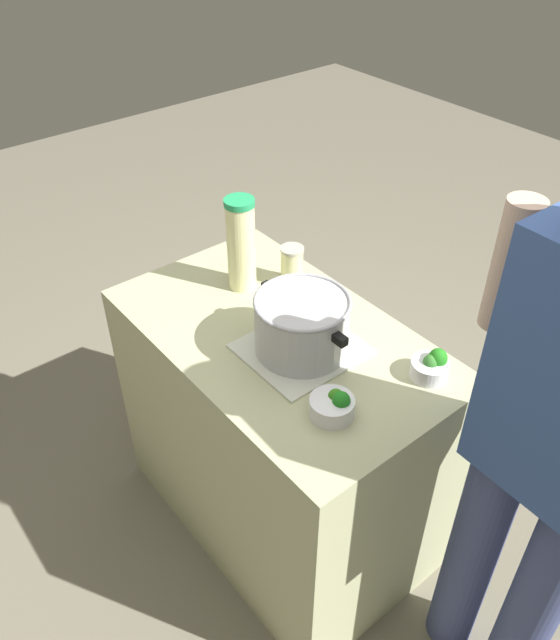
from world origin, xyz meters
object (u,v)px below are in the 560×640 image
object	(u,v)px
broccoli_bowl_center	(333,406)
person_cook	(550,457)
lemonade_pitcher	(241,244)
mason_jar	(292,265)
broccoli_bowl_front	(431,366)
cooking_pot	(302,324)

from	to	relation	value
broccoli_bowl_center	person_cook	xyz separation A→B (m)	(0.45, 0.25, 0.03)
lemonade_pitcher	broccoli_bowl_center	xyz separation A→B (m)	(0.60, -0.16, -0.12)
mason_jar	lemonade_pitcher	bearing A→B (deg)	-122.12
lemonade_pitcher	broccoli_bowl_front	world-z (taller)	lemonade_pitcher
mason_jar	broccoli_bowl_center	world-z (taller)	mason_jar
broccoli_bowl_center	lemonade_pitcher	bearing A→B (deg)	165.05
lemonade_pitcher	mason_jar	bearing A→B (deg)	57.88
lemonade_pitcher	person_cook	world-z (taller)	person_cook
lemonade_pitcher	broccoli_bowl_center	world-z (taller)	lemonade_pitcher
cooking_pot	person_cook	world-z (taller)	person_cook
lemonade_pitcher	broccoli_bowl_center	distance (m)	0.64
lemonade_pitcher	broccoli_bowl_front	xyz separation A→B (m)	(0.66, 0.14, -0.12)
cooking_pot	broccoli_bowl_center	distance (m)	0.27
cooking_pot	broccoli_bowl_front	distance (m)	0.37
broccoli_bowl_front	broccoli_bowl_center	bearing A→B (deg)	-101.11
mason_jar	broccoli_bowl_front	xyz separation A→B (m)	(0.58, 0.01, -0.03)
broccoli_bowl_front	person_cook	xyz separation A→B (m)	(0.39, -0.06, 0.03)
broccoli_bowl_front	person_cook	bearing A→B (deg)	-8.21
broccoli_bowl_center	broccoli_bowl_front	bearing A→B (deg)	78.89
broccoli_bowl_front	broccoli_bowl_center	xyz separation A→B (m)	(-0.06, -0.30, -0.00)
lemonade_pitcher	cooking_pot	bearing A→B (deg)	-9.39
cooking_pot	broccoli_bowl_front	size ratio (longest dim) A/B	3.28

